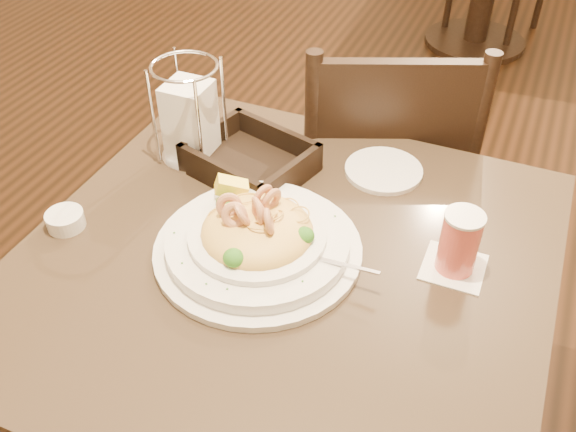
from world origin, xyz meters
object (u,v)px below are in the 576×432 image
at_px(bread_basket, 250,161).
at_px(butter_ramekin, 65,220).
at_px(main_table, 284,342).
at_px(pasta_bowl, 257,238).
at_px(dining_chair_near, 378,184).
at_px(napkin_caddy, 190,119).
at_px(side_plate, 384,170).
at_px(drink_glass, 459,243).

distance_m(bread_basket, butter_ramekin, 0.37).
relative_size(bread_basket, butter_ramekin, 3.90).
bearing_deg(main_table, pasta_bowl, -175.66).
distance_m(pasta_bowl, butter_ramekin, 0.36).
relative_size(dining_chair_near, napkin_caddy, 4.37).
bearing_deg(side_plate, napkin_caddy, -165.45).
xyz_separation_m(bread_basket, side_plate, (0.25, 0.10, -0.02)).
distance_m(main_table, dining_chair_near, 0.57).
distance_m(main_table, butter_ramekin, 0.48).
height_order(bread_basket, side_plate, bread_basket).
relative_size(drink_glass, butter_ramekin, 1.70).
relative_size(napkin_caddy, butter_ramekin, 3.08).
bearing_deg(napkin_caddy, butter_ramekin, -109.90).
bearing_deg(main_table, bread_basket, 127.91).
xyz_separation_m(drink_glass, napkin_caddy, (-0.57, 0.12, 0.03)).
distance_m(napkin_caddy, butter_ramekin, 0.32).
bearing_deg(drink_glass, dining_chair_near, 118.08).
height_order(bread_basket, napkin_caddy, napkin_caddy).
distance_m(dining_chair_near, pasta_bowl, 0.64).
xyz_separation_m(bread_basket, butter_ramekin, (-0.24, -0.29, -0.01)).
distance_m(dining_chair_near, napkin_caddy, 0.58).
relative_size(bread_basket, napkin_caddy, 1.27).
height_order(drink_glass, napkin_caddy, napkin_caddy).
distance_m(drink_glass, bread_basket, 0.46).
xyz_separation_m(main_table, drink_glass, (0.28, 0.09, 0.29)).
height_order(main_table, dining_chair_near, dining_chair_near).
bearing_deg(butter_ramekin, main_table, 11.13).
relative_size(bread_basket, side_plate, 1.70).
bearing_deg(bread_basket, butter_ramekin, -129.23).
bearing_deg(drink_glass, main_table, -161.72).
xyz_separation_m(pasta_bowl, drink_glass, (0.33, 0.10, 0.02)).
bearing_deg(dining_chair_near, side_plate, 82.06).
distance_m(pasta_bowl, napkin_caddy, 0.33).
height_order(main_table, napkin_caddy, napkin_caddy).
height_order(main_table, butter_ramekin, butter_ramekin).
relative_size(drink_glass, side_plate, 0.74).
bearing_deg(butter_ramekin, dining_chair_near, 57.11).
distance_m(dining_chair_near, side_plate, 0.36).
height_order(pasta_bowl, bread_basket, pasta_bowl).
bearing_deg(dining_chair_near, bread_basket, 40.58).
bearing_deg(main_table, side_plate, 74.07).
relative_size(dining_chair_near, bread_basket, 3.45).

